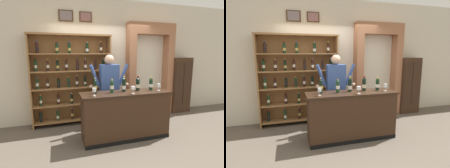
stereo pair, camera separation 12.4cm
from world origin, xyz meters
TOP-DOWN VIEW (x-y plane):
  - ground_plane at (0.00, 0.00)m, footprint 14.00×14.00m
  - back_wall at (-0.00, 1.42)m, footprint 12.00×0.19m
  - wine_shelf at (-0.80, 1.17)m, footprint 1.95×0.37m
  - archway_doorway at (1.39, 1.29)m, footprint 1.38×0.45m
  - side_cabinet at (2.38, 1.16)m, footprint 0.62×0.38m
  - tasting_counter at (0.17, -0.00)m, footprint 1.85×0.55m
  - shopkeeper at (-0.01, 0.57)m, footprint 0.94×0.22m
  - tasting_bottle_riserva at (-0.45, 0.09)m, footprint 0.07×0.07m
  - tasting_bottle_vin_santo at (-0.12, 0.04)m, footprint 0.07×0.07m
  - tasting_bottle_brunello at (0.16, 0.08)m, footprint 0.08×0.08m
  - tasting_bottle_super_tuscan at (0.48, 0.09)m, footprint 0.08×0.08m
  - tasting_bottle_prosecco at (0.77, 0.04)m, footprint 0.08×0.08m
  - wine_glass_left at (0.25, -0.16)m, footprint 0.08×0.08m
  - wine_glass_right at (-0.51, -0.12)m, footprint 0.07×0.07m
  - wine_glass_spare at (0.90, -0.06)m, footprint 0.07×0.07m

SIDE VIEW (x-z plane):
  - ground_plane at x=0.00m, z-range -0.02..0.00m
  - tasting_counter at x=0.17m, z-range 0.00..0.99m
  - side_cabinet at x=2.38m, z-range 0.00..1.64m
  - shopkeeper at x=-0.01m, z-range 0.21..1.95m
  - wine_glass_spare at x=0.90m, z-range 1.02..1.17m
  - wine_glass_right at x=-0.51m, z-range 1.02..1.17m
  - wine_glass_left at x=0.25m, z-range 1.02..1.17m
  - tasting_bottle_vin_santo at x=-0.12m, z-range 0.98..1.26m
  - tasting_bottle_prosecco at x=0.77m, z-range 0.98..1.27m
  - tasting_bottle_super_tuscan at x=0.48m, z-range 0.97..1.28m
  - tasting_bottle_riserva at x=-0.45m, z-range 0.98..1.28m
  - tasting_bottle_brunello at x=0.16m, z-range 0.97..1.29m
  - wine_shelf at x=-0.80m, z-range 0.07..2.29m
  - archway_doorway at x=1.39m, z-range 0.15..2.73m
  - back_wall at x=0.00m, z-range 0.00..3.15m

